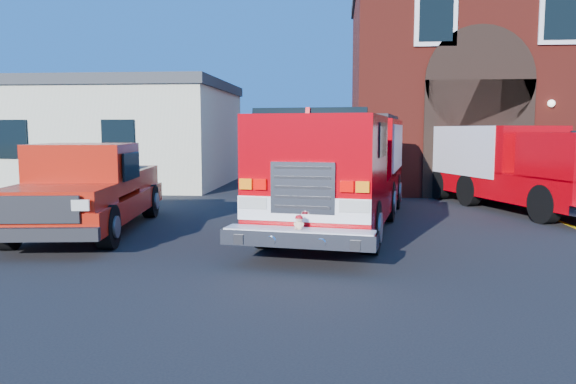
# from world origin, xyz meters

# --- Properties ---
(ground) EXTENTS (100.00, 100.00, 0.00)m
(ground) POSITION_xyz_m (0.00, 0.00, 0.00)
(ground) COLOR black
(ground) RESTS_ON ground
(parking_stripe_mid) EXTENTS (0.12, 3.00, 0.01)m
(parking_stripe_mid) POSITION_xyz_m (6.50, 4.00, 0.00)
(parking_stripe_mid) COLOR yellow
(parking_stripe_mid) RESTS_ON ground
(parking_stripe_far) EXTENTS (0.12, 3.00, 0.01)m
(parking_stripe_far) POSITION_xyz_m (6.50, 7.00, 0.00)
(parking_stripe_far) COLOR yellow
(parking_stripe_far) RESTS_ON ground
(fire_station) EXTENTS (15.20, 10.20, 8.45)m
(fire_station) POSITION_xyz_m (8.99, 13.98, 4.25)
(fire_station) COLOR maroon
(fire_station) RESTS_ON ground
(side_building) EXTENTS (10.20, 8.20, 4.35)m
(side_building) POSITION_xyz_m (-9.00, 13.00, 2.20)
(side_building) COLOR beige
(side_building) RESTS_ON ground
(fire_engine) EXTENTS (3.91, 9.21, 2.75)m
(fire_engine) POSITION_xyz_m (0.93, 3.14, 1.42)
(fire_engine) COLOR black
(fire_engine) RESTS_ON ground
(pickup_truck) EXTENTS (2.99, 6.42, 2.03)m
(pickup_truck) POSITION_xyz_m (-4.87, 1.87, 0.96)
(pickup_truck) COLOR black
(pickup_truck) RESTS_ON ground
(secondary_truck) EXTENTS (4.68, 7.89, 2.45)m
(secondary_truck) POSITION_xyz_m (6.04, 6.63, 1.33)
(secondary_truck) COLOR black
(secondary_truck) RESTS_ON ground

